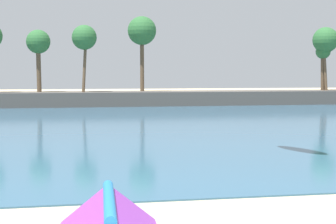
% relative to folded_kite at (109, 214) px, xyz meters
% --- Properties ---
extents(sea, '(220.00, 90.51, 0.06)m').
position_rel_folded_kite_xyz_m(sea, '(0.73, 49.44, -0.77)').
color(sea, '#33607F').
rests_on(sea, ground).
extents(palm_headland, '(102.80, 6.08, 12.54)m').
position_rel_folded_kite_xyz_m(palm_headland, '(1.65, 54.76, 1.83)').
color(palm_headland, '#514C47').
rests_on(palm_headland, ground).
extents(folded_kite, '(2.83, 4.11, 1.18)m').
position_rel_folded_kite_xyz_m(folded_kite, '(0.00, 0.00, 0.00)').
color(folded_kite, purple).
rests_on(folded_kite, ground).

